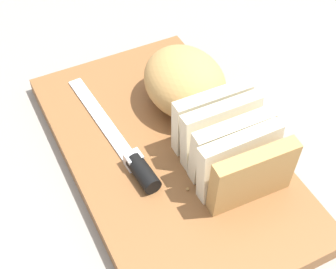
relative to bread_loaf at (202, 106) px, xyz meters
name	(u,v)px	position (x,y,z in m)	size (l,w,h in m)	color
ground_plane	(168,160)	(0.02, -0.06, -0.07)	(3.00, 3.00, 0.00)	gray
cutting_board	(168,155)	(0.02, -0.06, -0.06)	(0.46, 0.27, 0.02)	brown
bread_loaf	(202,106)	(0.00, 0.00, 0.00)	(0.28, 0.12, 0.09)	tan
bread_knife	(131,158)	(0.02, -0.12, -0.03)	(0.26, 0.05, 0.02)	silver
crumb_near_knife	(188,189)	(0.09, -0.07, -0.04)	(0.00, 0.00, 0.00)	tan
crumb_near_loaf	(141,164)	(0.03, -0.11, -0.04)	(0.00, 0.00, 0.00)	tan
crumb_stray_left	(211,148)	(0.04, -0.01, -0.04)	(0.01, 0.01, 0.01)	tan
crumb_stray_right	(195,120)	(-0.01, 0.00, -0.04)	(0.01, 0.01, 0.01)	tan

